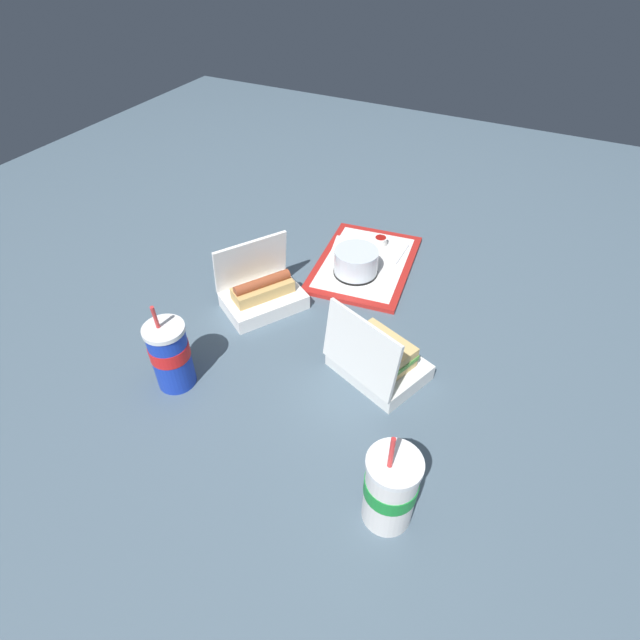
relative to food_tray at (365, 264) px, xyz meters
name	(u,v)px	position (x,y,z in m)	size (l,w,h in m)	color
ground_plane	(342,336)	(0.30, 0.07, -0.01)	(3.20, 3.20, 0.00)	#4C6070
food_tray	(365,264)	(0.00, 0.00, 0.00)	(0.40, 0.30, 0.01)	red
cake_container	(356,263)	(0.06, 0.00, 0.04)	(0.12, 0.12, 0.07)	black
ketchup_cup	(381,241)	(-0.10, 0.01, 0.02)	(0.04, 0.04, 0.02)	white
napkin_stack	(350,247)	(-0.05, -0.07, 0.01)	(0.10, 0.10, 0.00)	white
plastic_fork	(401,254)	(-0.08, 0.08, 0.01)	(0.11, 0.01, 0.01)	white
clamshell_hotdog_center	(262,293)	(0.29, -0.17, 0.03)	(0.24, 0.22, 0.17)	white
clamshell_sandwich_corner	(378,359)	(0.37, 0.19, 0.04)	(0.22, 0.24, 0.19)	white
soda_cup_left	(390,489)	(0.68, 0.33, 0.08)	(0.09, 0.09, 0.22)	white
soda_cup_back	(170,354)	(0.60, -0.20, 0.08)	(0.09, 0.09, 0.22)	#1938B7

